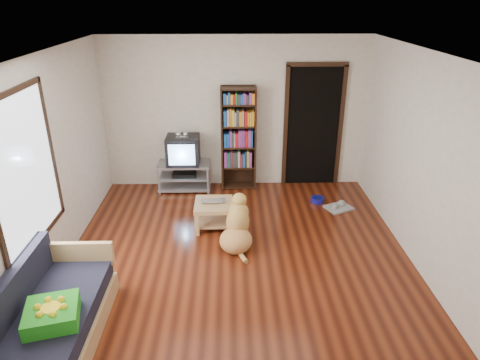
{
  "coord_description": "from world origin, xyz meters",
  "views": [
    {
      "loc": [
        -0.1,
        -4.66,
        3.21
      ],
      "look_at": [
        0.03,
        0.58,
        0.9
      ],
      "focal_mm": 32.0,
      "sensor_mm": 36.0,
      "label": 1
    }
  ],
  "objects_px": {
    "crt_tv": "(183,149)",
    "dog_bowl": "(317,200)",
    "green_cushion": "(52,314)",
    "dog": "(237,228)",
    "tv_stand": "(185,175)",
    "bookshelf": "(238,133)",
    "grey_rag": "(339,208)",
    "sofa": "(49,324)",
    "laptop": "(213,203)",
    "coffee_table": "(214,210)"
  },
  "relations": [
    {
      "from": "green_cushion",
      "to": "tv_stand",
      "type": "distance_m",
      "value": 3.87
    },
    {
      "from": "green_cushion",
      "to": "dog",
      "type": "xyz_separation_m",
      "value": [
        1.74,
        1.94,
        -0.24
      ]
    },
    {
      "from": "laptop",
      "to": "coffee_table",
      "type": "xyz_separation_m",
      "value": [
        0.0,
        0.03,
        -0.13
      ]
    },
    {
      "from": "grey_rag",
      "to": "sofa",
      "type": "xyz_separation_m",
      "value": [
        -3.53,
        -2.82,
        0.25
      ]
    },
    {
      "from": "sofa",
      "to": "coffee_table",
      "type": "distance_m",
      "value": 2.75
    },
    {
      "from": "crt_tv",
      "to": "sofa",
      "type": "bearing_deg",
      "value": -104.93
    },
    {
      "from": "green_cushion",
      "to": "coffee_table",
      "type": "xyz_separation_m",
      "value": [
        1.4,
        2.43,
        -0.22
      ]
    },
    {
      "from": "sofa",
      "to": "tv_stand",
      "type": "bearing_deg",
      "value": 74.98
    },
    {
      "from": "dog_bowl",
      "to": "grey_rag",
      "type": "bearing_deg",
      "value": -39.81
    },
    {
      "from": "green_cushion",
      "to": "tv_stand",
      "type": "xyz_separation_m",
      "value": [
        0.85,
        3.77,
        -0.23
      ]
    },
    {
      "from": "green_cushion",
      "to": "dog_bowl",
      "type": "height_order",
      "value": "green_cushion"
    },
    {
      "from": "green_cushion",
      "to": "crt_tv",
      "type": "bearing_deg",
      "value": 63.03
    },
    {
      "from": "green_cushion",
      "to": "grey_rag",
      "type": "distance_m",
      "value": 4.54
    },
    {
      "from": "bookshelf",
      "to": "coffee_table",
      "type": "height_order",
      "value": "bookshelf"
    },
    {
      "from": "bookshelf",
      "to": "dog",
      "type": "relative_size",
      "value": 2.05
    },
    {
      "from": "green_cushion",
      "to": "sofa",
      "type": "distance_m",
      "value": 0.3
    },
    {
      "from": "laptop",
      "to": "bookshelf",
      "type": "bearing_deg",
      "value": 70.06
    },
    {
      "from": "laptop",
      "to": "dog_bowl",
      "type": "bearing_deg",
      "value": 20.82
    },
    {
      "from": "laptop",
      "to": "dog_bowl",
      "type": "relative_size",
      "value": 1.64
    },
    {
      "from": "green_cushion",
      "to": "crt_tv",
      "type": "height_order",
      "value": "crt_tv"
    },
    {
      "from": "dog_bowl",
      "to": "coffee_table",
      "type": "height_order",
      "value": "coffee_table"
    },
    {
      "from": "green_cushion",
      "to": "grey_rag",
      "type": "relative_size",
      "value": 1.16
    },
    {
      "from": "sofa",
      "to": "bookshelf",
      "type": "bearing_deg",
      "value": 62.68
    },
    {
      "from": "crt_tv",
      "to": "dog_bowl",
      "type": "bearing_deg",
      "value": -14.45
    },
    {
      "from": "laptop",
      "to": "tv_stand",
      "type": "height_order",
      "value": "tv_stand"
    },
    {
      "from": "laptop",
      "to": "dog",
      "type": "xyz_separation_m",
      "value": [
        0.34,
        -0.46,
        -0.15
      ]
    },
    {
      "from": "coffee_table",
      "to": "green_cushion",
      "type": "bearing_deg",
      "value": -120.05
    },
    {
      "from": "dog_bowl",
      "to": "tv_stand",
      "type": "relative_size",
      "value": 0.24
    },
    {
      "from": "green_cushion",
      "to": "dog_bowl",
      "type": "relative_size",
      "value": 2.11
    },
    {
      "from": "grey_rag",
      "to": "sofa",
      "type": "distance_m",
      "value": 4.52
    },
    {
      "from": "laptop",
      "to": "sofa",
      "type": "relative_size",
      "value": 0.2
    },
    {
      "from": "grey_rag",
      "to": "dog",
      "type": "xyz_separation_m",
      "value": [
        -1.66,
        -1.03,
        0.25
      ]
    },
    {
      "from": "grey_rag",
      "to": "dog_bowl",
      "type": "bearing_deg",
      "value": 140.19
    },
    {
      "from": "tv_stand",
      "to": "dog",
      "type": "xyz_separation_m",
      "value": [
        0.89,
        -1.84,
        -0.01
      ]
    },
    {
      "from": "coffee_table",
      "to": "dog",
      "type": "xyz_separation_m",
      "value": [
        0.34,
        -0.49,
        -0.02
      ]
    },
    {
      "from": "dog_bowl",
      "to": "laptop",
      "type": "bearing_deg",
      "value": -154.33
    },
    {
      "from": "crt_tv",
      "to": "laptop",
      "type": "bearing_deg",
      "value": -68.33
    },
    {
      "from": "green_cushion",
      "to": "tv_stand",
      "type": "bearing_deg",
      "value": 62.96
    },
    {
      "from": "laptop",
      "to": "crt_tv",
      "type": "distance_m",
      "value": 1.54
    },
    {
      "from": "green_cushion",
      "to": "tv_stand",
      "type": "relative_size",
      "value": 0.52
    },
    {
      "from": "tv_stand",
      "to": "coffee_table",
      "type": "relative_size",
      "value": 1.64
    },
    {
      "from": "laptop",
      "to": "bookshelf",
      "type": "relative_size",
      "value": 0.2
    },
    {
      "from": "dog",
      "to": "tv_stand",
      "type": "bearing_deg",
      "value": 115.89
    },
    {
      "from": "tv_stand",
      "to": "sofa",
      "type": "bearing_deg",
      "value": -105.02
    },
    {
      "from": "green_cushion",
      "to": "dog_bowl",
      "type": "distance_m",
      "value": 4.49
    },
    {
      "from": "dog_bowl",
      "to": "bookshelf",
      "type": "distance_m",
      "value": 1.74
    },
    {
      "from": "laptop",
      "to": "dog",
      "type": "height_order",
      "value": "dog"
    },
    {
      "from": "green_cushion",
      "to": "dog_bowl",
      "type": "xyz_separation_m",
      "value": [
        3.1,
        3.21,
        -0.46
      ]
    },
    {
      "from": "dog_bowl",
      "to": "crt_tv",
      "type": "relative_size",
      "value": 0.38
    },
    {
      "from": "crt_tv",
      "to": "sofa",
      "type": "xyz_separation_m",
      "value": [
        -0.97,
        -3.65,
        -0.48
      ]
    }
  ]
}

